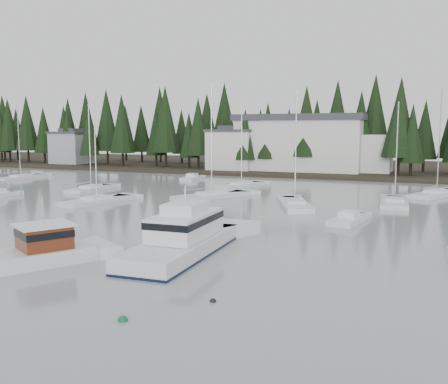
% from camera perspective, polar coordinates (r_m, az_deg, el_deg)
% --- Properties ---
extents(far_shore_land, '(240.00, 54.00, 1.00)m').
position_cam_1_polar(far_shore_land, '(112.88, 12.98, 2.67)').
color(far_shore_land, black).
rests_on(far_shore_land, ground).
extents(conifer_treeline, '(200.00, 22.00, 20.00)m').
position_cam_1_polar(conifer_treeline, '(102.09, 11.90, 2.25)').
color(conifer_treeline, black).
rests_on(conifer_treeline, ground).
extents(house_west, '(9.54, 7.42, 8.75)m').
position_cam_1_polar(house_west, '(100.22, 0.99, 4.97)').
color(house_west, silver).
rests_on(house_west, ground).
extents(house_far_west, '(8.48, 7.42, 8.25)m').
position_cam_1_polar(house_far_west, '(123.85, -17.04, 4.96)').
color(house_far_west, '#999EA0').
rests_on(house_far_west, ground).
extents(harbor_inn, '(29.50, 11.50, 10.90)m').
position_cam_1_polar(harbor_inn, '(98.82, 9.88, 5.49)').
color(harbor_inn, silver).
rests_on(harbor_inn, ground).
extents(lobster_boat_brown, '(7.62, 10.08, 4.82)m').
position_cam_1_polar(lobster_boat_brown, '(33.59, -22.23, -6.92)').
color(lobster_boat_brown, silver).
rests_on(lobster_boat_brown, ground).
extents(cabin_cruiser_center, '(4.55, 12.65, 5.35)m').
position_cam_1_polar(cabin_cruiser_center, '(34.19, -4.69, -5.73)').
color(cabin_cruiser_center, silver).
rests_on(cabin_cruiser_center, ground).
extents(sailboat_0, '(3.04, 8.76, 12.43)m').
position_cam_1_polar(sailboat_0, '(71.73, -14.93, 0.21)').
color(sailboat_0, silver).
rests_on(sailboat_0, ground).
extents(sailboat_1, '(6.50, 10.54, 13.05)m').
position_cam_1_polar(sailboat_1, '(55.59, 8.08, -1.57)').
color(sailboat_1, silver).
rests_on(sailboat_1, ground).
extents(sailboat_3, '(4.64, 9.56, 13.16)m').
position_cam_1_polar(sailboat_3, '(59.58, -14.31, -1.14)').
color(sailboat_3, silver).
rests_on(sailboat_3, ground).
extents(sailboat_4, '(7.50, 10.73, 14.62)m').
position_cam_1_polar(sailboat_4, '(62.12, -1.42, -0.58)').
color(sailboat_4, silver).
rests_on(sailboat_4, ground).
extents(sailboat_6, '(4.65, 9.94, 12.62)m').
position_cam_1_polar(sailboat_6, '(73.56, 2.00, 0.61)').
color(sailboat_6, silver).
rests_on(sailboat_6, ground).
extents(sailboat_8, '(2.94, 10.17, 13.21)m').
position_cam_1_polar(sailboat_8, '(92.78, -22.21, 1.44)').
color(sailboat_8, silver).
rests_on(sailboat_8, ground).
extents(sailboat_9, '(6.99, 10.91, 14.17)m').
position_cam_1_polar(sailboat_9, '(69.56, 23.13, -0.33)').
color(sailboat_9, silver).
rests_on(sailboat_9, ground).
extents(sailboat_11, '(3.52, 9.01, 12.03)m').
position_cam_1_polar(sailboat_11, '(59.51, 18.90, -1.32)').
color(sailboat_11, silver).
rests_on(sailboat_11, ground).
extents(runabout_1, '(3.12, 6.52, 1.42)m').
position_cam_1_polar(runabout_1, '(47.06, 14.09, -3.21)').
color(runabout_1, silver).
rests_on(runabout_1, ground).
extents(runabout_3, '(2.38, 5.60, 1.42)m').
position_cam_1_polar(runabout_3, '(85.09, -3.66, 1.53)').
color(runabout_3, silver).
rests_on(runabout_3, ground).
extents(mooring_buoy_green, '(0.47, 0.47, 0.47)m').
position_cam_1_polar(mooring_buoy_green, '(23.20, -11.49, -14.22)').
color(mooring_buoy_green, '#145933').
rests_on(mooring_buoy_green, ground).
extents(mooring_buoy_dark, '(0.34, 0.34, 0.34)m').
position_cam_1_polar(mooring_buoy_dark, '(25.07, -1.27, -12.43)').
color(mooring_buoy_dark, black).
rests_on(mooring_buoy_dark, ground).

